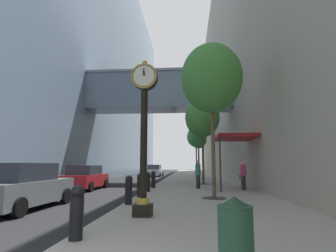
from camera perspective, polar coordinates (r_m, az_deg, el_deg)
name	(u,v)px	position (r m, az deg, el deg)	size (l,w,h in m)	color
ground_plane	(165,180)	(29.96, -0.64, -11.34)	(110.00, 110.00, 0.00)	black
sidewalk_right	(195,178)	(32.85, 5.77, -10.90)	(6.70, 80.00, 0.14)	#9E998E
building_block_left	(81,48)	(38.80, -17.94, 15.60)	(23.02, 80.00, 34.19)	#758EA8
building_block_right	(256,61)	(36.25, 18.26, 12.96)	(9.00, 80.00, 28.95)	#A89E89
street_clock	(144,127)	(8.38, -5.15, -0.25)	(0.84, 0.55, 4.86)	black
bollard_nearest	(77,211)	(6.10, -18.85, -16.71)	(0.29, 0.29, 1.10)	black
bollard_third	(129,189)	(10.73, -8.36, -13.15)	(0.29, 0.29, 1.10)	black
bollard_fourth	(140,184)	(13.12, -5.98, -12.27)	(0.29, 0.29, 1.10)	black
bollard_fifth	(148,181)	(15.52, -4.34, -11.64)	(0.29, 0.29, 1.10)	black
bollard_sixth	(153,179)	(17.93, -3.15, -11.18)	(0.29, 0.29, 1.10)	black
street_tree_near	(212,78)	(13.30, 9.25, 9.98)	(2.93, 2.93, 7.35)	#333335
street_tree_mid_near	(202,118)	(21.80, 7.31, 1.71)	(2.76, 2.76, 6.84)	#333335
street_tree_mid_far	(198,139)	(30.45, 6.49, -2.85)	(1.87, 1.87, 5.44)	#333335
street_tree_far	(196,137)	(39.36, 5.99, -2.36)	(2.63, 2.63, 7.01)	#333335
trash_bin	(236,232)	(4.37, 14.17, -21.02)	(0.53, 0.53, 1.05)	#234C33
pedestrian_walking	(243,174)	(17.06, 15.70, -9.89)	(0.52, 0.50, 1.74)	#23232D
pedestrian_by_clock	(198,173)	(17.56, 6.40, -9.98)	(0.44, 0.44, 1.78)	#23232D
storefront_awning	(234,138)	(17.42, 13.84, -2.60)	(2.40, 3.60, 3.30)	maroon
car_red_near	(85,178)	(18.96, -17.17, -10.49)	(2.06, 4.25, 1.60)	#AD191E
car_white_mid	(155,171)	(38.16, -2.84, -9.47)	(2.20, 4.18, 1.61)	silver
car_grey_far	(22,187)	(11.69, -28.65, -11.28)	(2.19, 4.58, 1.72)	slate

